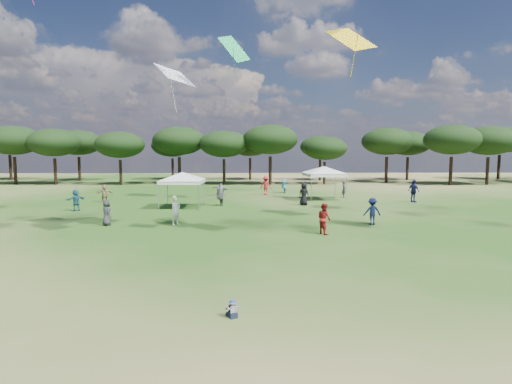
# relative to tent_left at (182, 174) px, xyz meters

# --- Properties ---
(ground) EXTENTS (140.00, 140.00, 0.00)m
(ground) POSITION_rel_tent_left_xyz_m (4.73, -23.13, -2.64)
(ground) COLOR #295018
(ground) RESTS_ON ground
(tree_line) EXTENTS (108.78, 17.63, 7.77)m
(tree_line) POSITION_rel_tent_left_xyz_m (7.12, 24.28, 2.78)
(tree_line) COLOR black
(tree_line) RESTS_ON ground
(tent_left) EXTENTS (6.38, 6.38, 3.07)m
(tent_left) POSITION_rel_tent_left_xyz_m (0.00, 0.00, 0.00)
(tent_left) COLOR gray
(tent_left) RESTS_ON ground
(tent_right) EXTENTS (6.55, 6.55, 3.30)m
(tent_right) POSITION_rel_tent_left_xyz_m (11.79, 4.83, 0.23)
(tent_right) COLOR gray
(tent_right) RESTS_ON ground
(toddler) EXTENTS (0.38, 0.41, 0.50)m
(toddler) POSITION_rel_tent_left_xyz_m (4.45, -21.51, -2.42)
(toddler) COLOR black
(toddler) RESTS_ON ground
(festival_crowd) EXTENTS (27.92, 22.57, 1.92)m
(festival_crowd) POSITION_rel_tent_left_xyz_m (5.23, 1.48, -1.78)
(festival_crowd) COLOR #333338
(festival_crowd) RESTS_ON ground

